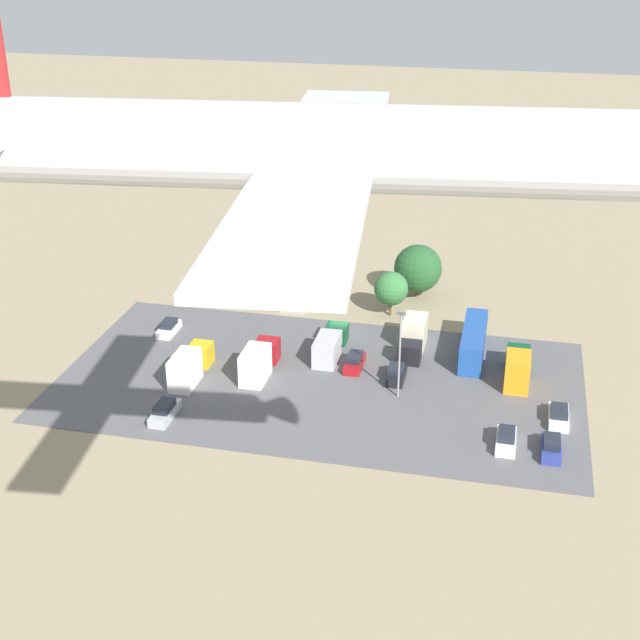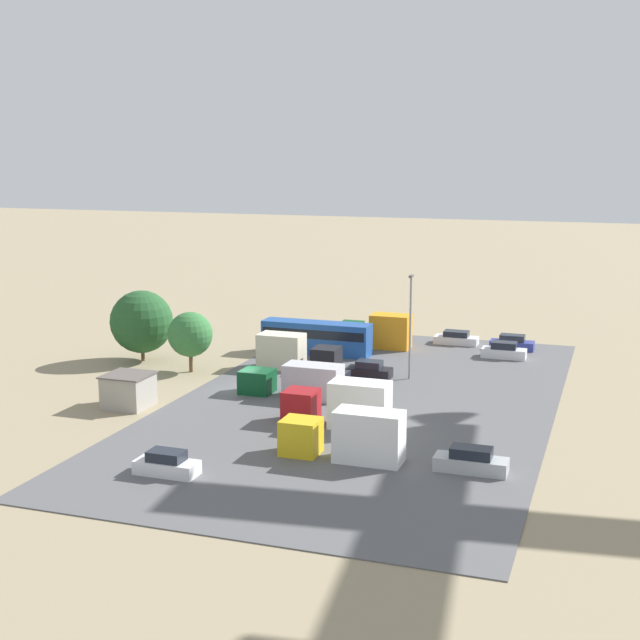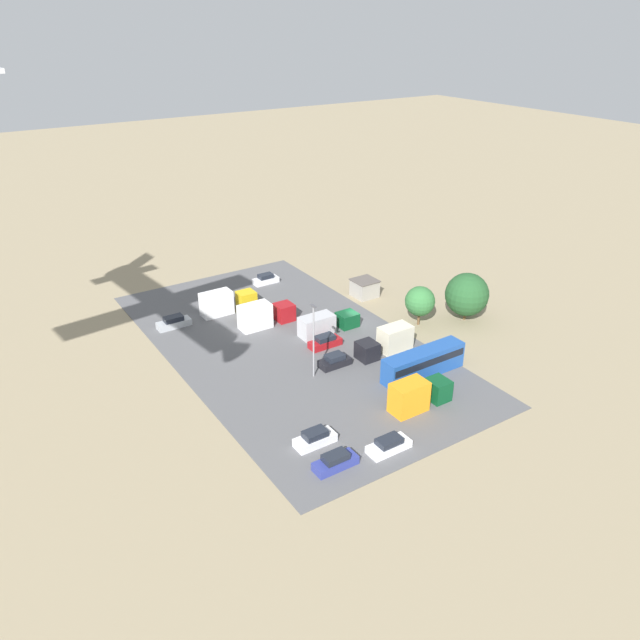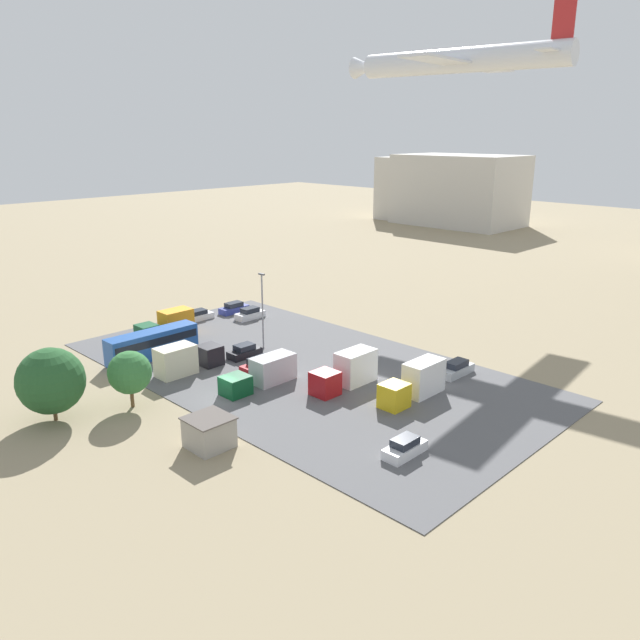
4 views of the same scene
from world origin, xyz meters
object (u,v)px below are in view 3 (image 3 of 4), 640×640
object	(u,v)px
parked_car_3	(335,361)
parked_truck_2	(326,324)
parked_car_2	(389,445)
parked_car_1	(325,342)
bus	(423,362)
parked_car_0	(174,322)
parked_truck_3	(387,342)
parked_truck_4	(225,302)
parked_car_6	(315,438)
parked_truck_1	(417,395)
shed_building	(365,288)
parked_truck_0	(263,315)
parked_car_4	(335,462)
parked_car_5	(266,279)

from	to	relation	value
parked_car_3	parked_truck_2	bearing A→B (deg)	-26.25
parked_car_2	parked_car_1	bearing A→B (deg)	162.94
bus	parked_truck_2	xyz separation A→B (m)	(15.78, 3.77, -0.46)
parked_car_0	parked_truck_3	xyz separation A→B (m)	(-22.08, -20.60, 0.84)
parked_truck_3	parked_truck_4	size ratio (longest dim) A/B	0.94
parked_car_6	parked_truck_1	world-z (taller)	parked_truck_1
parked_car_3	parked_car_6	distance (m)	16.05
shed_building	parked_truck_0	bearing A→B (deg)	91.75
parked_car_0	parked_car_4	bearing A→B (deg)	3.01
parked_car_0	parked_truck_1	bearing A→B (deg)	24.44
parked_truck_3	parked_truck_0	bearing A→B (deg)	32.27
parked_car_6	parked_truck_0	xyz separation A→B (m)	(26.70, -8.53, 0.95)
bus	parked_truck_4	distance (m)	31.84
parked_truck_1	parked_truck_2	distance (m)	20.85
parked_truck_1	parked_car_0	bearing A→B (deg)	-155.56
parked_car_0	parked_car_5	xyz separation A→B (m)	(6.87, -18.45, -0.03)
parked_car_0	parked_car_5	bearing A→B (deg)	110.44
bus	parked_car_2	xyz separation A→B (m)	(-9.29, 12.71, -1.18)
parked_car_0	parked_truck_3	distance (m)	30.21
parked_car_5	parked_car_4	bearing A→B (deg)	159.59
shed_building	bus	xyz separation A→B (m)	(-22.88, 8.24, 0.47)
parked_truck_0	bus	bearing A→B (deg)	23.93
parked_car_4	parked_truck_3	distance (m)	24.14
bus	parked_car_5	xyz separation A→B (m)	(35.76, 2.26, -1.12)
bus	parked_truck_4	xyz separation A→B (m)	(29.26, 12.55, -0.17)
parked_car_6	parked_car_4	bearing A→B (deg)	-4.24
bus	parked_truck_3	xyz separation A→B (m)	(6.80, 0.10, -0.26)
shed_building	parked_truck_3	size ratio (longest dim) A/B	0.46
parked_car_2	parked_truck_3	bearing A→B (deg)	141.92
parked_car_1	parked_car_3	distance (m)	5.16
shed_building	parked_car_4	world-z (taller)	shed_building
parked_car_1	parked_truck_1	distance (m)	17.53
parked_car_3	parked_truck_2	size ratio (longest dim) A/B	0.46
parked_truck_3	parked_truck_2	bearing A→B (deg)	22.22
bus	parked_truck_1	distance (m)	7.29
parked_truck_3	parked_truck_4	bearing A→B (deg)	28.99
parked_car_6	parked_truck_2	distance (m)	24.93
parked_car_4	parked_car_5	xyz separation A→B (m)	(44.28, -16.48, 0.01)
shed_building	parked_truck_2	bearing A→B (deg)	120.56
parked_car_4	parked_truck_1	xyz separation A→B (m)	(3.51, -13.44, 0.99)
bus	parked_car_1	size ratio (longest dim) A/B	2.54
parked_truck_0	parked_car_5	bearing A→B (deg)	150.36
shed_building	parked_car_0	bearing A→B (deg)	78.27
parked_truck_0	parked_truck_4	distance (m)	7.42
parked_car_1	parked_truck_3	xyz separation A→B (m)	(-5.68, -5.93, 0.84)
parked_car_1	parked_car_4	bearing A→B (deg)	-31.18
parked_car_1	parked_truck_0	size ratio (longest dim) A/B	0.55
parked_car_0	parked_car_4	distance (m)	37.45
shed_building	bus	bearing A→B (deg)	160.18
parked_car_6	bus	bearing A→B (deg)	103.35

